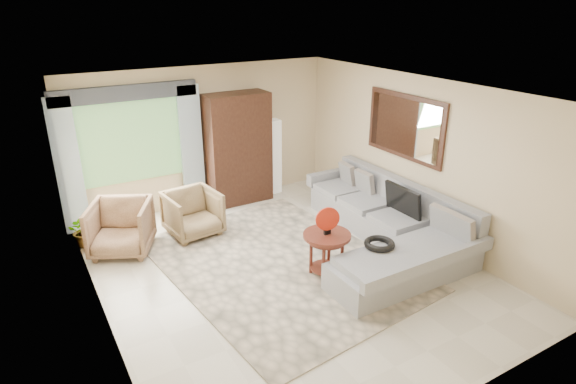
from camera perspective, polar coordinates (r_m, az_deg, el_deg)
ground at (r=7.15m, az=-0.30°, el=-9.13°), size 6.00×6.00×0.00m
area_rug at (r=7.27m, az=-0.98°, el=-8.48°), size 3.39×4.29×0.02m
sectional_sofa at (r=7.84m, az=11.72°, el=-4.31°), size 2.30×3.46×0.90m
tv_screen at (r=7.83m, az=13.46°, el=-0.99°), size 0.14×0.74×0.48m
garden_hose at (r=6.79m, az=10.78°, el=-6.05°), size 0.43×0.43×0.09m
coffee_table at (r=6.84m, az=4.57°, el=-7.36°), size 0.67×0.67×0.67m
red_disc at (r=6.59m, az=4.71°, el=-3.20°), size 0.33×0.13×0.34m
armchair_left at (r=7.86m, az=-19.18°, el=-4.03°), size 1.19×1.20×0.82m
armchair_right at (r=8.14m, az=-11.21°, el=-2.50°), size 0.90×0.92×0.76m
potted_plant at (r=8.34m, az=-22.98°, el=-4.12°), size 0.52×0.46×0.54m
armoire at (r=9.18m, az=-5.96°, el=5.12°), size 1.20×0.55×2.10m
floor_lamp at (r=9.66m, az=-1.73°, el=4.23°), size 0.24×0.24×1.50m
window at (r=8.74m, az=-18.16°, el=5.66°), size 1.80×0.04×1.40m
curtain_left at (r=8.58m, az=-24.61°, el=2.68°), size 0.40×0.08×2.30m
curtain_right at (r=8.99m, az=-11.34°, el=5.11°), size 0.40×0.08×2.30m
valance at (r=8.49m, az=-18.73°, el=11.06°), size 2.40×0.12×0.26m
wall_mirror at (r=8.14m, az=13.64°, el=7.55°), size 0.05×1.70×1.05m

